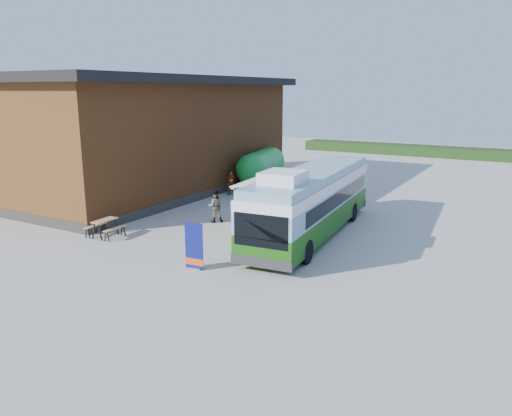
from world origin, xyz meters
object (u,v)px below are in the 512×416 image
Objects in this scene: banner at (194,250)px; picnic_table at (105,224)px; slurry_tanker at (261,166)px; bus at (312,200)px; person_a at (231,182)px; person_b at (215,206)px.

picnic_table is at bearing 162.40° from banner.
slurry_tanker reaches higher than picnic_table.
person_a is at bearing 139.08° from bus.
bus is 7.83× the size of picnic_table.
banner is at bearing -101.24° from person_a.
picnic_table is 0.92× the size of person_a.
banner is at bearing -80.75° from slurry_tanker.
banner is at bearing 75.54° from person_b.
person_a is at bearing -105.35° from slurry_tanker.
banner is at bearing -15.46° from picnic_table.
slurry_tanker reaches higher than person_b.
slurry_tanker is (0.08, 14.58, 0.85)m from picnic_table.
person_a is at bearing -106.70° from person_b.
slurry_tanker is at bearing -116.71° from person_b.
bus reaches higher than picnic_table.
person_b is (3.03, -6.24, 0.04)m from person_a.
person_a is at bearing 87.82° from picnic_table.
banner is 17.08m from slurry_tanker.
banner is 0.27× the size of slurry_tanker.
banner is 6.96m from person_b.
banner reaches higher than person_b.
slurry_tanker is at bearing 125.05° from bus.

